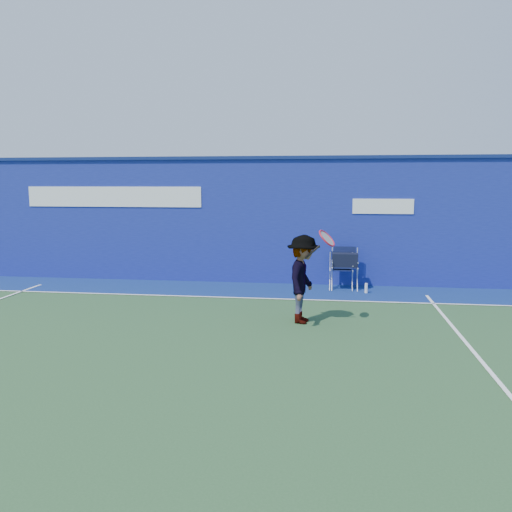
# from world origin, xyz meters

# --- Properties ---
(ground) EXTENTS (80.00, 80.00, 0.00)m
(ground) POSITION_xyz_m (0.00, 0.00, 0.00)
(ground) COLOR #294B28
(ground) RESTS_ON ground
(stadium_wall) EXTENTS (24.00, 0.50, 3.08)m
(stadium_wall) POSITION_xyz_m (-0.00, 5.20, 1.55)
(stadium_wall) COLOR navy
(stadium_wall) RESTS_ON ground
(out_of_bounds_strip) EXTENTS (24.00, 1.80, 0.01)m
(out_of_bounds_strip) POSITION_xyz_m (0.00, 4.10, 0.00)
(out_of_bounds_strip) COLOR navy
(out_of_bounds_strip) RESTS_ON ground
(court_lines) EXTENTS (24.00, 12.00, 0.01)m
(court_lines) POSITION_xyz_m (0.00, 0.60, 0.01)
(court_lines) COLOR white
(court_lines) RESTS_ON out_of_bounds_strip
(directors_chair_left) EXTENTS (0.51, 0.47, 0.87)m
(directors_chair_left) POSITION_xyz_m (2.66, 4.52, 0.29)
(directors_chair_left) COLOR silver
(directors_chair_left) RESTS_ON ground
(directors_chair_right) EXTENTS (0.58, 0.52, 0.97)m
(directors_chair_right) POSITION_xyz_m (2.74, 4.52, 0.40)
(directors_chair_right) COLOR silver
(directors_chair_right) RESTS_ON ground
(water_bottle) EXTENTS (0.07, 0.07, 0.23)m
(water_bottle) POSITION_xyz_m (3.21, 4.12, 0.11)
(water_bottle) COLOR white
(water_bottle) RESTS_ON ground
(tennis_player) EXTENTS (0.95, 1.08, 1.66)m
(tennis_player) POSITION_xyz_m (1.95, 1.37, 0.78)
(tennis_player) COLOR #EA4738
(tennis_player) RESTS_ON ground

